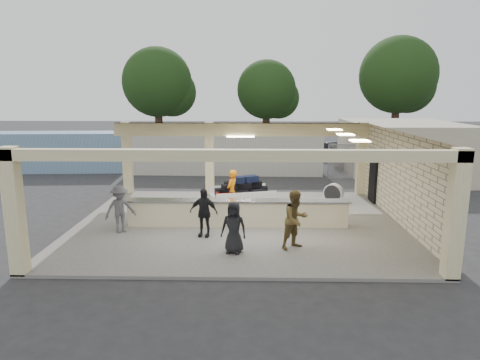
{
  "coord_description": "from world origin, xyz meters",
  "views": [
    {
      "loc": [
        0.45,
        -15.6,
        4.91
      ],
      "look_at": [
        0.06,
        1.0,
        1.51
      ],
      "focal_mm": 32.0,
      "sensor_mm": 36.0,
      "label": 1
    }
  ],
  "objects_px": {
    "baggage_handler": "(232,192)",
    "passenger_b": "(204,212)",
    "drum_fan": "(333,193)",
    "passenger_d": "(234,227)",
    "passenger_c": "(120,209)",
    "car_dark": "(333,151)",
    "passenger_a": "(296,219)",
    "container_white": "(225,152)",
    "container_blue": "(51,152)",
    "luggage_cart": "(241,192)",
    "car_white_b": "(421,155)",
    "car_white_a": "(370,158)",
    "baggage_counter": "(237,213)"
  },
  "relations": [
    {
      "from": "luggage_cart",
      "to": "baggage_handler",
      "type": "xyz_separation_m",
      "value": [
        -0.37,
        -0.45,
        0.11
      ]
    },
    {
      "from": "baggage_handler",
      "to": "passenger_c",
      "type": "bearing_deg",
      "value": -34.05
    },
    {
      "from": "passenger_d",
      "to": "car_white_a",
      "type": "xyz_separation_m",
      "value": [
        8.36,
        15.59,
        -0.22
      ]
    },
    {
      "from": "passenger_a",
      "to": "container_white",
      "type": "height_order",
      "value": "container_white"
    },
    {
      "from": "luggage_cart",
      "to": "car_dark",
      "type": "xyz_separation_m",
      "value": [
        6.46,
        14.27,
        -0.23
      ]
    },
    {
      "from": "passenger_b",
      "to": "car_white_b",
      "type": "xyz_separation_m",
      "value": [
        13.26,
        15.24,
        -0.2
      ]
    },
    {
      "from": "drum_fan",
      "to": "car_dark",
      "type": "height_order",
      "value": "car_dark"
    },
    {
      "from": "passenger_b",
      "to": "passenger_c",
      "type": "bearing_deg",
      "value": -175.26
    },
    {
      "from": "luggage_cart",
      "to": "container_white",
      "type": "height_order",
      "value": "container_white"
    },
    {
      "from": "drum_fan",
      "to": "passenger_d",
      "type": "height_order",
      "value": "passenger_d"
    },
    {
      "from": "passenger_b",
      "to": "passenger_c",
      "type": "height_order",
      "value": "passenger_c"
    },
    {
      "from": "container_blue",
      "to": "car_white_b",
      "type": "bearing_deg",
      "value": 2.2
    },
    {
      "from": "passenger_a",
      "to": "car_white_a",
      "type": "height_order",
      "value": "passenger_a"
    },
    {
      "from": "baggage_handler",
      "to": "container_blue",
      "type": "distance_m",
      "value": 15.49
    },
    {
      "from": "baggage_handler",
      "to": "container_blue",
      "type": "xyz_separation_m",
      "value": [
        -11.92,
        9.89,
        0.24
      ]
    },
    {
      "from": "car_white_a",
      "to": "drum_fan",
      "type": "bearing_deg",
      "value": 168.35
    },
    {
      "from": "drum_fan",
      "to": "passenger_c",
      "type": "height_order",
      "value": "passenger_c"
    },
    {
      "from": "luggage_cart",
      "to": "car_white_b",
      "type": "height_order",
      "value": "luggage_cart"
    },
    {
      "from": "passenger_d",
      "to": "car_white_a",
      "type": "distance_m",
      "value": 17.69
    },
    {
      "from": "drum_fan",
      "to": "passenger_a",
      "type": "height_order",
      "value": "passenger_a"
    },
    {
      "from": "baggage_handler",
      "to": "car_dark",
      "type": "distance_m",
      "value": 16.24
    },
    {
      "from": "baggage_handler",
      "to": "passenger_c",
      "type": "height_order",
      "value": "baggage_handler"
    },
    {
      "from": "passenger_a",
      "to": "container_white",
      "type": "bearing_deg",
      "value": 67.65
    },
    {
      "from": "drum_fan",
      "to": "container_white",
      "type": "xyz_separation_m",
      "value": [
        -5.21,
        8.08,
        0.68
      ]
    },
    {
      "from": "baggage_handler",
      "to": "passenger_b",
      "type": "distance_m",
      "value": 2.96
    },
    {
      "from": "baggage_counter",
      "to": "car_white_b",
      "type": "bearing_deg",
      "value": 49.15
    },
    {
      "from": "luggage_cart",
      "to": "car_dark",
      "type": "relative_size",
      "value": 0.71
    },
    {
      "from": "drum_fan",
      "to": "container_white",
      "type": "distance_m",
      "value": 9.64
    },
    {
      "from": "drum_fan",
      "to": "passenger_d",
      "type": "bearing_deg",
      "value": -93.27
    },
    {
      "from": "car_white_b",
      "to": "baggage_handler",
      "type": "bearing_deg",
      "value": 136.38
    },
    {
      "from": "passenger_a",
      "to": "drum_fan",
      "type": "bearing_deg",
      "value": 32.67
    },
    {
      "from": "passenger_b",
      "to": "passenger_c",
      "type": "distance_m",
      "value": 2.97
    },
    {
      "from": "container_blue",
      "to": "passenger_a",
      "type": "bearing_deg",
      "value": -48.09
    },
    {
      "from": "passenger_d",
      "to": "car_white_a",
      "type": "relative_size",
      "value": 0.34
    },
    {
      "from": "luggage_cart",
      "to": "passenger_d",
      "type": "height_order",
      "value": "passenger_d"
    },
    {
      "from": "passenger_d",
      "to": "baggage_handler",
      "type": "bearing_deg",
      "value": 106.27
    },
    {
      "from": "baggage_handler",
      "to": "car_white_a",
      "type": "bearing_deg",
      "value": 165.15
    },
    {
      "from": "passenger_b",
      "to": "container_white",
      "type": "height_order",
      "value": "container_white"
    },
    {
      "from": "car_white_a",
      "to": "car_white_b",
      "type": "height_order",
      "value": "car_white_b"
    },
    {
      "from": "passenger_b",
      "to": "passenger_c",
      "type": "relative_size",
      "value": 0.99
    },
    {
      "from": "luggage_cart",
      "to": "container_white",
      "type": "relative_size",
      "value": 0.23
    },
    {
      "from": "drum_fan",
      "to": "passenger_d",
      "type": "xyz_separation_m",
      "value": [
        -4.13,
        -5.8,
        0.3
      ]
    },
    {
      "from": "baggage_handler",
      "to": "passenger_d",
      "type": "xyz_separation_m",
      "value": [
        0.24,
        -4.35,
        -0.1
      ]
    },
    {
      "from": "passenger_c",
      "to": "luggage_cart",
      "type": "bearing_deg",
      "value": -0.15
    },
    {
      "from": "drum_fan",
      "to": "passenger_c",
      "type": "distance_m",
      "value": 9.07
    },
    {
      "from": "baggage_counter",
      "to": "luggage_cart",
      "type": "bearing_deg",
      "value": 87.33
    },
    {
      "from": "passenger_a",
      "to": "passenger_c",
      "type": "height_order",
      "value": "passenger_a"
    },
    {
      "from": "car_dark",
      "to": "container_white",
      "type": "height_order",
      "value": "container_white"
    },
    {
      "from": "baggage_counter",
      "to": "passenger_d",
      "type": "xyz_separation_m",
      "value": [
        -0.03,
        -2.7,
        0.31
      ]
    },
    {
      "from": "passenger_c",
      "to": "car_dark",
      "type": "xyz_separation_m",
      "value": [
        10.63,
        17.23,
        -0.29
      ]
    }
  ]
}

